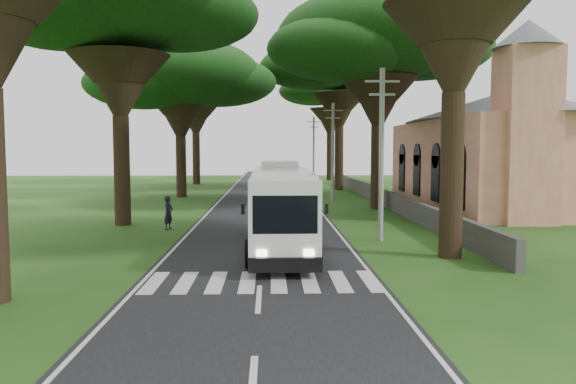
# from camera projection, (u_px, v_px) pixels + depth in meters

# --- Properties ---
(ground) EXTENTS (140.00, 140.00, 0.00)m
(ground) POSITION_uv_depth(u_px,v_px,m) (261.00, 269.00, 20.11)
(ground) COLOR #234C15
(ground) RESTS_ON ground
(road) EXTENTS (8.00, 120.00, 0.04)m
(road) POSITION_uv_depth(u_px,v_px,m) (266.00, 202.00, 45.02)
(road) COLOR black
(road) RESTS_ON ground
(crosswalk) EXTENTS (8.00, 3.00, 0.01)m
(crosswalk) POSITION_uv_depth(u_px,v_px,m) (260.00, 283.00, 18.12)
(crosswalk) COLOR silver
(crosswalk) RESTS_ON ground
(property_wall) EXTENTS (0.35, 50.00, 1.20)m
(property_wall) POSITION_uv_depth(u_px,v_px,m) (380.00, 196.00, 44.27)
(property_wall) COLOR #383533
(property_wall) RESTS_ON ground
(church) EXTENTS (14.00, 24.00, 11.60)m
(church) POSITION_uv_depth(u_px,v_px,m) (505.00, 140.00, 41.78)
(church) COLOR tan
(church) RESTS_ON ground
(pole_near) EXTENTS (1.60, 0.24, 8.00)m
(pole_near) POSITION_uv_depth(u_px,v_px,m) (381.00, 152.00, 25.94)
(pole_near) COLOR gray
(pole_near) RESTS_ON ground
(pole_mid) EXTENTS (1.60, 0.24, 8.00)m
(pole_mid) POSITION_uv_depth(u_px,v_px,m) (333.00, 150.00, 45.87)
(pole_mid) COLOR gray
(pole_mid) RESTS_ON ground
(pole_far) EXTENTS (1.60, 0.24, 8.00)m
(pole_far) POSITION_uv_depth(u_px,v_px,m) (314.00, 149.00, 65.80)
(pole_far) COLOR gray
(pole_far) RESTS_ON ground
(tree_l_mida) EXTENTS (12.89, 12.89, 15.33)m
(tree_l_mida) POSITION_uv_depth(u_px,v_px,m) (118.00, 2.00, 30.84)
(tree_l_mida) COLOR black
(tree_l_mida) RESTS_ON ground
(tree_l_midb) EXTENTS (14.11, 14.11, 13.84)m
(tree_l_midb) POSITION_uv_depth(u_px,v_px,m) (180.00, 75.00, 48.92)
(tree_l_midb) COLOR black
(tree_l_midb) RESTS_ON ground
(tree_l_far) EXTENTS (15.19, 15.19, 15.84)m
(tree_l_far) POSITION_uv_depth(u_px,v_px,m) (195.00, 79.00, 66.68)
(tree_l_far) COLOR black
(tree_l_far) RESTS_ON ground
(tree_r_mida) EXTENTS (14.31, 14.31, 15.17)m
(tree_r_mida) POSITION_uv_depth(u_px,v_px,m) (379.00, 39.00, 39.36)
(tree_r_mida) COLOR black
(tree_r_mida) RESTS_ON ground
(tree_r_midb) EXTENTS (14.88, 14.88, 16.62)m
(tree_r_midb) POSITION_uv_depth(u_px,v_px,m) (340.00, 60.00, 57.18)
(tree_r_midb) COLOR black
(tree_r_midb) RESTS_ON ground
(tree_r_far) EXTENTS (12.65, 12.65, 15.65)m
(tree_r_far) POSITION_uv_depth(u_px,v_px,m) (330.00, 85.00, 75.19)
(tree_r_far) COLOR black
(tree_r_far) RESTS_ON ground
(coach_bus) EXTENTS (2.80, 11.67, 3.44)m
(coach_bus) POSITION_uv_depth(u_px,v_px,m) (281.00, 206.00, 24.13)
(coach_bus) COLOR silver
(coach_bus) RESTS_ON ground
(distant_car_a) EXTENTS (2.28, 3.86, 1.23)m
(distant_car_a) POSITION_uv_depth(u_px,v_px,m) (259.00, 183.00, 58.90)
(distant_car_a) COLOR silver
(distant_car_a) RESTS_ON road
(distant_car_c) EXTENTS (3.33, 5.12, 1.38)m
(distant_car_c) POSITION_uv_depth(u_px,v_px,m) (290.00, 175.00, 75.34)
(distant_car_c) COLOR maroon
(distant_car_c) RESTS_ON road
(pedestrian) EXTENTS (0.63, 0.77, 1.81)m
(pedestrian) POSITION_uv_depth(u_px,v_px,m) (169.00, 213.00, 29.87)
(pedestrian) COLOR black
(pedestrian) RESTS_ON ground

